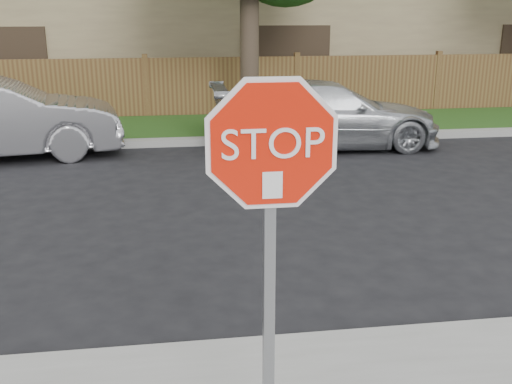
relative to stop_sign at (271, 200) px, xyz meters
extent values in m
plane|color=black|center=(-1.13, 1.48, -1.83)|extent=(90.00, 90.00, 0.00)
cube|color=gray|center=(-1.13, 9.63, -1.75)|extent=(70.00, 0.30, 0.15)
cube|color=#1E4714|center=(-1.13, 11.28, -1.77)|extent=(70.00, 3.00, 0.12)
cube|color=brown|center=(-1.13, 12.88, -1.03)|extent=(70.00, 0.12, 1.60)
cube|color=#917F5A|center=(-1.13, 18.48, 1.17)|extent=(34.00, 8.00, 6.00)
cylinder|color=#382B21|center=(1.37, 11.18, 0.13)|extent=(0.44, 0.44, 3.92)
cube|color=gray|center=(0.00, 0.05, -0.58)|extent=(0.06, 0.06, 2.30)
cylinder|color=white|center=(0.00, -0.02, 0.32)|extent=(1.01, 0.02, 1.01)
cylinder|color=red|center=(0.00, -0.03, 0.32)|extent=(0.93, 0.02, 0.93)
cube|color=white|center=(0.00, -0.05, 0.10)|extent=(0.11, 0.00, 0.15)
imported|color=silver|center=(2.69, 9.04, -1.13)|extent=(4.83, 2.01, 1.40)
camera|label=1|loc=(-0.53, -3.09, 1.02)|focal=42.00mm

